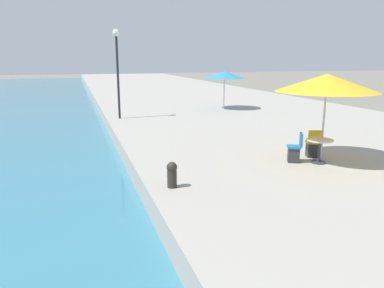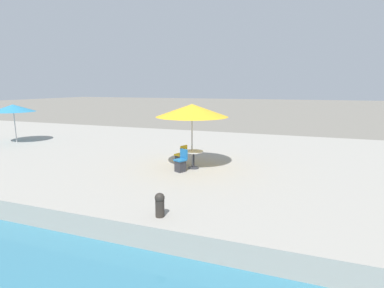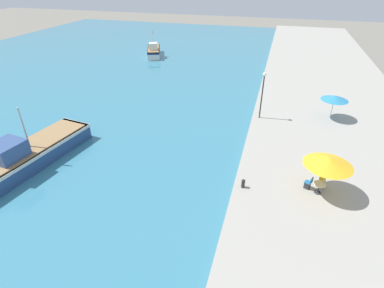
% 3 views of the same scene
% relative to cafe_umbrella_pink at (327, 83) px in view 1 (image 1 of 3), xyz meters
% --- Properties ---
extents(quay_promenade, '(16.00, 90.00, 0.68)m').
position_rel_cafe_umbrella_pink_xyz_m(quay_promenade, '(2.35, 21.64, -2.76)').
color(quay_promenade, '#A39E93').
rests_on(quay_promenade, ground_plane).
extents(cafe_umbrella_pink, '(3.03, 3.03, 2.69)m').
position_rel_cafe_umbrella_pink_xyz_m(cafe_umbrella_pink, '(0.00, 0.00, 0.00)').
color(cafe_umbrella_pink, '#B7B7B7').
rests_on(cafe_umbrella_pink, quay_promenade).
extents(cafe_umbrella_white, '(2.52, 2.52, 2.34)m').
position_rel_cafe_umbrella_pink_xyz_m(cafe_umbrella_white, '(1.76, 12.28, -0.31)').
color(cafe_umbrella_white, '#B7B7B7').
rests_on(cafe_umbrella_white, quay_promenade).
extents(cafe_table, '(0.80, 0.80, 0.74)m').
position_rel_cafe_umbrella_pink_xyz_m(cafe_table, '(-0.18, -0.14, -1.89)').
color(cafe_table, '#333338').
rests_on(cafe_table, quay_promenade).
extents(cafe_chair_left, '(0.56, 0.55, 0.91)m').
position_rel_cafe_umbrella_pink_xyz_m(cafe_chair_left, '(-0.83, 0.18, -2.09)').
color(cafe_chair_left, '#2D2D33').
rests_on(cafe_chair_left, quay_promenade).
extents(cafe_chair_right, '(0.52, 0.54, 0.91)m').
position_rel_cafe_umbrella_pink_xyz_m(cafe_chair_right, '(0.06, 0.54, -2.09)').
color(cafe_chair_right, '#2D2D33').
rests_on(cafe_chair_right, quay_promenade).
extents(mooring_bollard, '(0.26, 0.26, 0.65)m').
position_rel_cafe_umbrella_pink_xyz_m(mooring_bollard, '(-5.02, -0.94, -2.07)').
color(mooring_bollard, '#2D2823').
rests_on(mooring_bollard, quay_promenade).
extents(lamppost, '(0.36, 0.36, 4.56)m').
position_rel_cafe_umbrella_pink_xyz_m(lamppost, '(-4.96, 10.42, 0.67)').
color(lamppost, '#232328').
rests_on(lamppost, quay_promenade).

